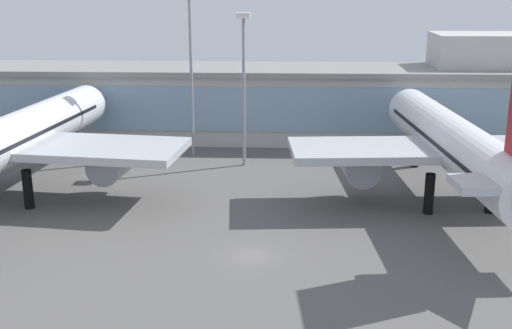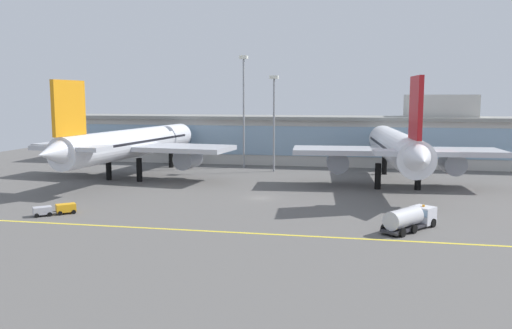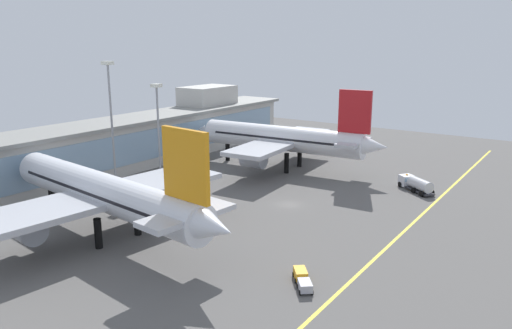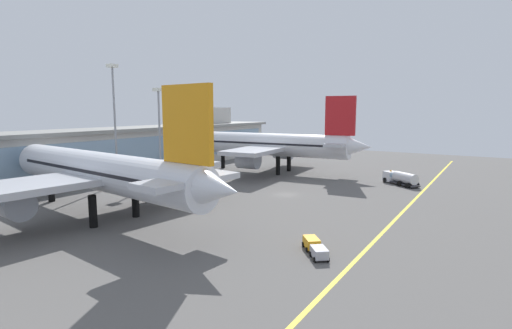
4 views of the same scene
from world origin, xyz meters
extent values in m
plane|color=#5B5956|center=(0.00, 0.00, 0.00)|extent=(180.00, 180.00, 0.00)
cube|color=beige|center=(0.00, 46.48, 5.47)|extent=(115.22, 12.00, 10.94)
cube|color=#84A3BC|center=(0.00, 40.43, 6.02)|extent=(110.61, 0.20, 7.00)
cube|color=gray|center=(0.00, 46.48, 11.34)|extent=(118.22, 14.00, 0.80)
cube|color=beige|center=(34.57, 48.48, 13.94)|extent=(16.00, 10.00, 6.00)
cylinder|color=black|center=(-26.14, 11.99, 2.28)|extent=(1.10, 1.10, 4.57)
cylinder|color=black|center=(-27.26, 32.66, 2.28)|extent=(1.10, 1.10, 4.57)
cylinder|color=silver|center=(-29.15, 15.90, 7.14)|extent=(10.64, 44.74, 5.71)
cone|color=silver|center=(-26.47, 39.65, 7.14)|extent=(5.97, 5.71, 5.42)
cube|color=#84A3BC|center=(-26.86, 36.18, 8.14)|extent=(4.70, 4.45, 1.71)
cube|color=black|center=(-29.15, 15.90, 7.57)|extent=(9.90, 37.69, 0.46)
cube|color=#B7BAC1|center=(-29.15, 15.90, 6.42)|extent=(41.87, 15.16, 0.91)
cylinder|color=#999EA8|center=(-17.58, 16.20, 4.17)|extent=(4.62, 6.18, 4.00)
cylinder|color=black|center=(19.18, 12.24, 2.32)|extent=(1.10, 1.10, 4.65)
cylinder|color=black|center=(26.13, 12.78, 2.32)|extent=(1.10, 1.10, 4.65)
cylinder|color=black|center=(21.23, 30.98, 2.32)|extent=(1.10, 1.10, 4.65)
cylinder|color=silver|center=(22.41, 15.72, 7.26)|extent=(8.89, 40.60, 5.81)
cone|color=silver|center=(20.72, 37.53, 7.26)|extent=(5.90, 5.64, 5.52)
cube|color=#84A3BC|center=(20.98, 34.19, 8.28)|extent=(4.66, 4.39, 1.74)
cube|color=black|center=(22.41, 15.72, 7.70)|extent=(8.46, 34.18, 0.46)
cube|color=#B7BAC1|center=(22.41, 15.72, 6.53)|extent=(38.03, 12.52, 0.93)
cylinder|color=#999EA8|center=(11.86, 16.36, 4.24)|extent=(4.46, 5.53, 4.07)
cylinder|color=gray|center=(-2.61, 30.70, 10.15)|extent=(0.44, 0.44, 20.30)
cube|color=silver|center=(-2.61, 30.70, 20.65)|extent=(1.80, 1.80, 0.70)
cylinder|color=gray|center=(-10.50, 35.81, 12.51)|extent=(0.44, 0.44, 25.02)
camera|label=1|loc=(2.92, -56.60, 25.49)|focal=45.35mm
camera|label=2|loc=(15.38, -82.07, 16.36)|focal=36.53mm
camera|label=3|loc=(-75.20, -44.52, 29.49)|focal=34.62mm
camera|label=4|loc=(-65.36, -34.29, 16.25)|focal=27.32mm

